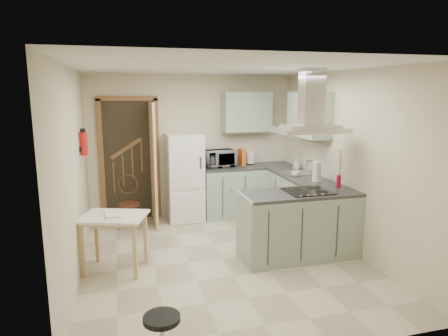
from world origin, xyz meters
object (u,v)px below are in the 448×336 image
object	(u,v)px
peninsula	(300,224)
drop_leaf_table	(115,243)
extractor_hood	(310,130)
fridge	(185,177)
microwave	(220,158)
bentwood_chair	(129,204)

from	to	relation	value
peninsula	drop_leaf_table	bearing A→B (deg)	175.34
extractor_hood	drop_leaf_table	xyz separation A→B (m)	(-2.50, 0.20, -1.36)
peninsula	extractor_hood	bearing A→B (deg)	0.00
fridge	extractor_hood	size ratio (longest dim) A/B	1.67
peninsula	extractor_hood	world-z (taller)	extractor_hood
fridge	drop_leaf_table	bearing A→B (deg)	-123.47
drop_leaf_table	microwave	distance (m)	2.66
drop_leaf_table	bentwood_chair	size ratio (longest dim) A/B	0.98
extractor_hood	microwave	world-z (taller)	extractor_hood
peninsula	microwave	distance (m)	2.18
peninsula	microwave	world-z (taller)	microwave
fridge	bentwood_chair	size ratio (longest dim) A/B	1.93
peninsula	bentwood_chair	size ratio (longest dim) A/B	1.99
fridge	peninsula	size ratio (longest dim) A/B	0.97
drop_leaf_table	microwave	size ratio (longest dim) A/B	1.46
drop_leaf_table	extractor_hood	bearing A→B (deg)	14.91
fridge	peninsula	distance (m)	2.35
bentwood_chair	microwave	size ratio (longest dim) A/B	1.48
drop_leaf_table	fridge	bearing A→B (deg)	75.92
microwave	drop_leaf_table	bearing A→B (deg)	-144.49
microwave	extractor_hood	bearing A→B (deg)	-80.63
peninsula	extractor_hood	xyz separation A→B (m)	(0.10, 0.00, 1.27)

